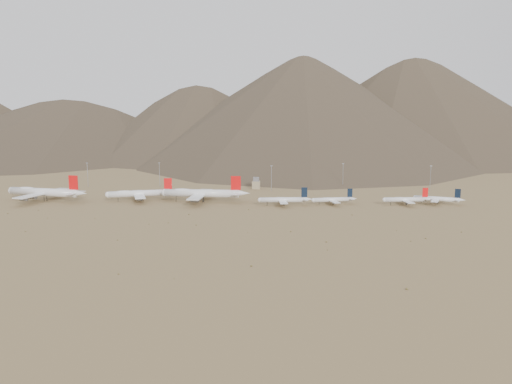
# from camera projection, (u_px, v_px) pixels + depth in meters

# --- Properties ---
(ground) EXTENTS (3000.00, 3000.00, 0.00)m
(ground) POSITION_uv_depth(u_px,v_px,m) (208.00, 210.00, 398.51)
(ground) COLOR #A08152
(ground) RESTS_ON ground
(mountain_ridge) EXTENTS (4400.00, 1000.00, 300.00)m
(mountain_ridge) POSITION_uv_depth(u_px,v_px,m) (266.00, 86.00, 1263.72)
(mountain_ridge) COLOR brown
(mountain_ridge) RESTS_ON ground
(widebody_west) EXTENTS (79.08, 62.00, 23.78)m
(widebody_west) POSITION_uv_depth(u_px,v_px,m) (44.00, 192.00, 438.00)
(widebody_west) COLOR white
(widebody_west) RESTS_ON ground
(widebody_centre) EXTENTS (61.60, 49.25, 19.21)m
(widebody_centre) POSITION_uv_depth(u_px,v_px,m) (140.00, 193.00, 440.90)
(widebody_centre) COLOR white
(widebody_centre) RESTS_ON ground
(widebody_east) EXTENTS (78.38, 60.07, 23.27)m
(widebody_east) POSITION_uv_depth(u_px,v_px,m) (202.00, 193.00, 432.76)
(widebody_east) COLOR white
(widebody_east) RESTS_ON ground
(narrowbody_a) EXTENTS (46.24, 33.51, 15.29)m
(narrowbody_a) POSITION_uv_depth(u_px,v_px,m) (285.00, 200.00, 416.73)
(narrowbody_a) COLOR white
(narrowbody_a) RESTS_ON ground
(narrowbody_b) EXTENTS (39.52, 29.20, 13.34)m
(narrowbody_b) POSITION_uv_depth(u_px,v_px,m) (334.00, 200.00, 421.54)
(narrowbody_b) COLOR white
(narrowbody_b) RESTS_ON ground
(narrowbody_c) EXTENTS (43.45, 31.61, 14.41)m
(narrowbody_c) POSITION_uv_depth(u_px,v_px,m) (407.00, 199.00, 419.73)
(narrowbody_c) COLOR white
(narrowbody_c) RESTS_ON ground
(narrowbody_d) EXTENTS (40.47, 30.29, 14.01)m
(narrowbody_d) POSITION_uv_depth(u_px,v_px,m) (438.00, 199.00, 423.84)
(narrowbody_d) COLOR white
(narrowbody_d) RESTS_ON ground
(control_tower) EXTENTS (8.00, 8.00, 12.00)m
(control_tower) POSITION_uv_depth(u_px,v_px,m) (256.00, 184.00, 513.96)
(control_tower) COLOR #9A8A68
(control_tower) RESTS_ON ground
(mast_far_west) EXTENTS (2.00, 0.60, 25.70)m
(mast_far_west) POSITION_uv_depth(u_px,v_px,m) (88.00, 173.00, 527.92)
(mast_far_west) COLOR gray
(mast_far_west) RESTS_ON ground
(mast_west) EXTENTS (2.00, 0.60, 25.70)m
(mast_west) POSITION_uv_depth(u_px,v_px,m) (159.00, 173.00, 529.93)
(mast_west) COLOR gray
(mast_west) RESTS_ON ground
(mast_centre) EXTENTS (2.00, 0.60, 25.70)m
(mast_centre) POSITION_uv_depth(u_px,v_px,m) (271.00, 177.00, 497.20)
(mast_centre) COLOR gray
(mast_centre) RESTS_ON ground
(mast_east) EXTENTS (2.00, 0.60, 25.70)m
(mast_east) POSITION_uv_depth(u_px,v_px,m) (343.00, 174.00, 520.75)
(mast_east) COLOR gray
(mast_east) RESTS_ON ground
(mast_far_east) EXTENTS (2.00, 0.60, 25.70)m
(mast_far_east) POSITION_uv_depth(u_px,v_px,m) (430.00, 177.00, 496.69)
(mast_far_east) COLOR gray
(mast_far_east) RESTS_ON ground
(desert_scrub) EXTENTS (393.65, 180.26, 0.88)m
(desert_scrub) POSITION_uv_depth(u_px,v_px,m) (156.00, 231.00, 322.36)
(desert_scrub) COLOR olive
(desert_scrub) RESTS_ON ground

